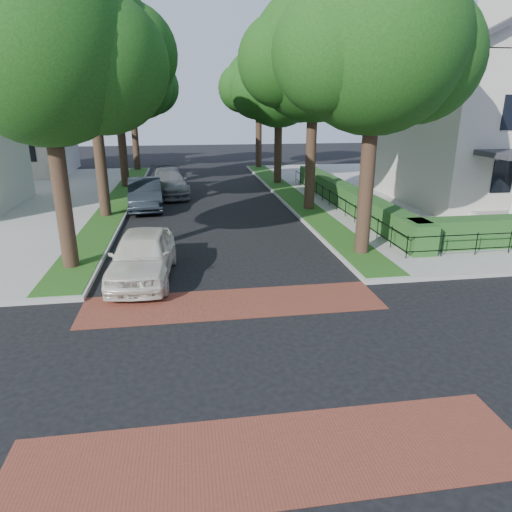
{
  "coord_description": "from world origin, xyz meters",
  "views": [
    {
      "loc": [
        -1.24,
        -9.39,
        5.74
      ],
      "look_at": [
        0.64,
        2.85,
        1.6
      ],
      "focal_mm": 32.0,
      "sensor_mm": 36.0,
      "label": 1
    }
  ],
  "objects": [
    {
      "name": "house_left_far",
      "position": [
        -15.49,
        31.99,
        5.04
      ],
      "size": [
        10.0,
        9.0,
        10.14
      ],
      "color": "beige",
      "rests_on": "sidewalk_nw"
    },
    {
      "name": "tree_left_back",
      "position": [
        -5.4,
        33.24,
        7.41
      ],
      "size": [
        7.75,
        6.66,
        10.44
      ],
      "color": "black",
      "rests_on": "sidewalk_nw"
    },
    {
      "name": "tree_left_mid",
      "position": [
        -5.39,
        15.24,
        8.34
      ],
      "size": [
        8.0,
        6.88,
        11.48
      ],
      "color": "black",
      "rests_on": "sidewalk_nw"
    },
    {
      "name": "sidewalk_ne",
      "position": [
        19.5,
        19.0,
        0.07
      ],
      "size": [
        30.0,
        30.0,
        0.15
      ],
      "primitive_type": "cube",
      "color": "gray",
      "rests_on": "ground"
    },
    {
      "name": "tree_right_far",
      "position": [
        5.6,
        24.22,
        6.91
      ],
      "size": [
        7.25,
        6.23,
        9.74
      ],
      "color": "black",
      "rests_on": "sidewalk_ne"
    },
    {
      "name": "grass_strip_nw",
      "position": [
        -5.4,
        19.1,
        0.16
      ],
      "size": [
        1.6,
        29.8,
        0.02
      ],
      "primitive_type": "cube",
      "color": "#1C4F16",
      "rests_on": "sidewalk_nw"
    },
    {
      "name": "ground",
      "position": [
        0.0,
        0.0,
        0.0
      ],
      "size": [
        120.0,
        120.0,
        0.0
      ],
      "primitive_type": "plane",
      "color": "black",
      "rests_on": "ground"
    },
    {
      "name": "tree_left_near",
      "position": [
        -5.4,
        7.23,
        7.27
      ],
      "size": [
        7.5,
        6.45,
        10.2
      ],
      "color": "black",
      "rests_on": "sidewalk_nw"
    },
    {
      "name": "crosswalk_near",
      "position": [
        0.0,
        -3.2,
        0.01
      ],
      "size": [
        9.0,
        2.2,
        0.01
      ],
      "primitive_type": "cube",
      "color": "brown",
      "rests_on": "ground"
    },
    {
      "name": "parked_car_rear",
      "position": [
        -2.41,
        20.97,
        0.84
      ],
      "size": [
        2.98,
        6.04,
        1.69
      ],
      "primitive_type": "imported",
      "rotation": [
        0.0,
        0.0,
        0.11
      ],
      "color": "slate",
      "rests_on": "ground"
    },
    {
      "name": "hedge_main_road",
      "position": [
        7.7,
        15.0,
        0.75
      ],
      "size": [
        1.0,
        18.0,
        1.2
      ],
      "primitive_type": "cube",
      "color": "#19481E",
      "rests_on": "sidewalk_ne"
    },
    {
      "name": "tree_left_far",
      "position": [
        -5.4,
        24.22,
        7.12
      ],
      "size": [
        7.0,
        6.02,
        9.86
      ],
      "color": "black",
      "rests_on": "sidewalk_nw"
    },
    {
      "name": "tree_right_mid",
      "position": [
        5.61,
        15.25,
        7.99
      ],
      "size": [
        8.25,
        7.09,
        11.22
      ],
      "color": "black",
      "rests_on": "sidewalk_ne"
    },
    {
      "name": "parked_car_middle",
      "position": [
        -3.6,
        17.09,
        0.85
      ],
      "size": [
        2.22,
        5.3,
        1.71
      ],
      "primitive_type": "imported",
      "rotation": [
        0.0,
        0.0,
        0.08
      ],
      "color": "black",
      "rests_on": "ground"
    },
    {
      "name": "house_victorian",
      "position": [
        17.51,
        15.92,
        6.02
      ],
      "size": [
        13.0,
        13.05,
        12.48
      ],
      "color": "beige",
      "rests_on": "sidewalk_ne"
    },
    {
      "name": "tree_right_near",
      "position": [
        5.6,
        7.24,
        7.63
      ],
      "size": [
        7.75,
        6.67,
        10.66
      ],
      "color": "black",
      "rests_on": "sidewalk_ne"
    },
    {
      "name": "tree_right_back",
      "position": [
        5.6,
        33.23,
        7.27
      ],
      "size": [
        7.5,
        6.45,
        10.2
      ],
      "color": "black",
      "rests_on": "sidewalk_ne"
    },
    {
      "name": "parked_car_front",
      "position": [
        -2.84,
        5.75,
        0.84
      ],
      "size": [
        2.3,
        5.07,
        1.69
      ],
      "primitive_type": "imported",
      "rotation": [
        0.0,
        0.0,
        -0.06
      ],
      "color": "silver",
      "rests_on": "ground"
    },
    {
      "name": "fence_main_road",
      "position": [
        6.9,
        15.0,
        0.6
      ],
      "size": [
        0.06,
        18.0,
        0.9
      ],
      "primitive_type": null,
      "color": "black",
      "rests_on": "sidewalk_ne"
    },
    {
      "name": "crosswalk_far",
      "position": [
        0.0,
        3.2,
        0.01
      ],
      "size": [
        9.0,
        2.2,
        0.01
      ],
      "primitive_type": "cube",
      "color": "brown",
      "rests_on": "ground"
    },
    {
      "name": "grass_strip_ne",
      "position": [
        5.4,
        19.1,
        0.16
      ],
      "size": [
        1.6,
        29.8,
        0.02
      ],
      "primitive_type": "cube",
      "color": "#1C4F16",
      "rests_on": "sidewalk_ne"
    }
  ]
}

